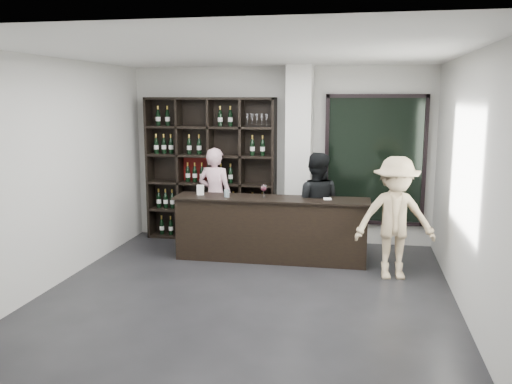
% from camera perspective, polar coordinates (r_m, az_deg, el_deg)
% --- Properties ---
extents(floor, '(5.00, 5.50, 0.01)m').
position_cam_1_polar(floor, '(6.75, -1.04, -10.93)').
color(floor, black).
rests_on(floor, ground).
extents(wine_shelf, '(2.20, 0.35, 2.40)m').
position_cam_1_polar(wine_shelf, '(9.16, -4.79, 2.39)').
color(wine_shelf, black).
rests_on(wine_shelf, floor).
extents(structural_column, '(0.40, 0.40, 2.90)m').
position_cam_1_polar(structural_column, '(8.75, 4.54, 3.68)').
color(structural_column, silver).
rests_on(structural_column, floor).
extents(glass_panel, '(1.60, 0.08, 2.10)m').
position_cam_1_polar(glass_panel, '(8.92, 12.39, 3.28)').
color(glass_panel, black).
rests_on(glass_panel, floor).
extents(tasting_counter, '(2.87, 0.60, 0.94)m').
position_cam_1_polar(tasting_counter, '(8.05, 1.58, -3.90)').
color(tasting_counter, black).
rests_on(tasting_counter, floor).
extents(taster_pink, '(0.64, 0.47, 1.60)m').
position_cam_1_polar(taster_pink, '(8.90, -4.32, -0.44)').
color(taster_pink, beige).
rests_on(taster_pink, floor).
extents(taster_black, '(0.80, 0.64, 1.59)m').
position_cam_1_polar(taster_black, '(8.20, 6.29, -1.39)').
color(taster_black, black).
rests_on(taster_black, floor).
extents(customer, '(1.14, 0.77, 1.64)m').
position_cam_1_polar(customer, '(7.41, 14.44, -2.69)').
color(customer, tan).
rests_on(customer, floor).
extents(wine_glass, '(0.11, 0.11, 0.22)m').
position_cam_1_polar(wine_glass, '(7.95, 0.83, 0.20)').
color(wine_glass, white).
rests_on(wine_glass, tasting_counter).
extents(spit_cup, '(0.10, 0.10, 0.11)m').
position_cam_1_polar(spit_cup, '(8.02, -3.11, -0.14)').
color(spit_cup, silver).
rests_on(spit_cup, tasting_counter).
extents(napkin_stack, '(0.13, 0.13, 0.02)m').
position_cam_1_polar(napkin_stack, '(7.89, 7.53, -0.72)').
color(napkin_stack, white).
rests_on(napkin_stack, tasting_counter).
extents(card_stand, '(0.10, 0.06, 0.15)m').
position_cam_1_polar(card_stand, '(8.21, -5.87, 0.21)').
color(card_stand, white).
rests_on(card_stand, tasting_counter).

